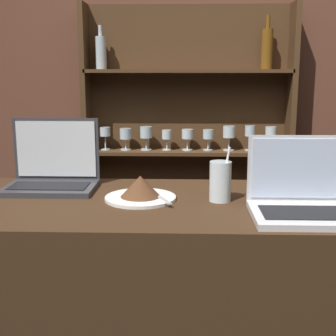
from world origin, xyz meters
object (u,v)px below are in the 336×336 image
at_px(cake_plate, 140,190).
at_px(water_glass, 220,181).
at_px(laptop_far, 309,199).
at_px(laptop_near, 53,172).

relative_size(cake_plate, water_glass, 1.32).
bearing_deg(laptop_far, cake_plate, 164.39).
xyz_separation_m(laptop_near, laptop_far, (0.81, -0.28, -0.01)).
height_order(laptop_far, water_glass, laptop_far).
bearing_deg(laptop_far, laptop_near, 161.14).
xyz_separation_m(laptop_far, cake_plate, (-0.49, 0.14, -0.01)).
bearing_deg(laptop_near, water_glass, -14.42).
bearing_deg(water_glass, laptop_near, 165.58).
relative_size(laptop_near, laptop_far, 0.92).
distance_m(cake_plate, water_glass, 0.25).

